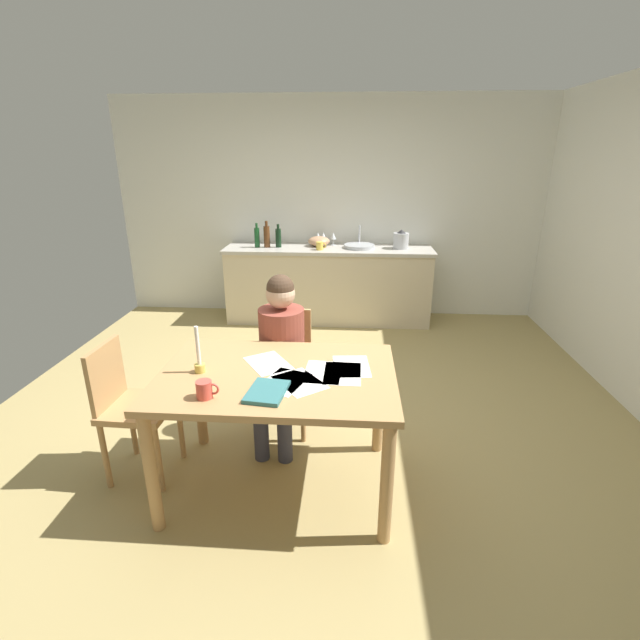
{
  "coord_description": "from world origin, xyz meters",
  "views": [
    {
      "loc": [
        0.28,
        -3.19,
        1.97
      ],
      "look_at": [
        0.07,
        -0.14,
        0.85
      ],
      "focal_mm": 25.92,
      "sensor_mm": 36.0,
      "label": 1
    }
  ],
  "objects": [
    {
      "name": "paper_receipt",
      "position": [
        0.29,
        -0.72,
        0.78
      ],
      "size": [
        0.23,
        0.31,
        0.0
      ],
      "primitive_type": "cube",
      "rotation": [
        0.0,
        0.0,
        0.09
      ],
      "color": "white",
      "rests_on": "dining_table"
    },
    {
      "name": "chair_side_empty",
      "position": [
        -1.08,
        -0.77,
        0.5
      ],
      "size": [
        0.41,
        0.41,
        0.88
      ],
      "color": "tan",
      "rests_on": "ground"
    },
    {
      "name": "ground_plane",
      "position": [
        0.0,
        0.0,
        -0.02
      ],
      "size": [
        5.2,
        5.2,
        0.04
      ],
      "primitive_type": "cube",
      "color": "tan"
    },
    {
      "name": "paper_letter",
      "position": [
        0.01,
        -0.94,
        0.78
      ],
      "size": [
        0.35,
        0.36,
        0.0
      ],
      "primitive_type": "cube",
      "rotation": [
        0.0,
        0.0,
        0.66
      ],
      "color": "white",
      "rests_on": "dining_table"
    },
    {
      "name": "wine_glass_by_kettle",
      "position": [
        -0.07,
        2.39,
        1.01
      ],
      "size": [
        0.07,
        0.07,
        0.15
      ],
      "color": "silver",
      "rests_on": "kitchen_counter"
    },
    {
      "name": "mixing_bowl",
      "position": [
        -0.12,
        2.32,
        0.96
      ],
      "size": [
        0.26,
        0.26,
        0.12
      ],
      "primitive_type": "ellipsoid",
      "color": "tan",
      "rests_on": "kitchen_counter"
    },
    {
      "name": "bottle_vinegar",
      "position": [
        -0.73,
        2.2,
        1.03
      ],
      "size": [
        0.07,
        0.07,
        0.31
      ],
      "color": "#593319",
      "rests_on": "kitchen_counter"
    },
    {
      "name": "person_seated",
      "position": [
        -0.2,
        -0.28,
        0.68
      ],
      "size": [
        0.34,
        0.6,
        1.19
      ],
      "color": "brown",
      "rests_on": "ground"
    },
    {
      "name": "stovetop_kettle",
      "position": [
        0.85,
        2.24,
        1.0
      ],
      "size": [
        0.18,
        0.18,
        0.22
      ],
      "color": "#B7BABF",
      "rests_on": "kitchen_counter"
    },
    {
      "name": "paper_flyer",
      "position": [
        -0.08,
        -0.94,
        0.78
      ],
      "size": [
        0.3,
        0.35,
        0.0
      ],
      "primitive_type": "cube",
      "rotation": [
        0.0,
        0.0,
        -0.36
      ],
      "color": "white",
      "rests_on": "dining_table"
    },
    {
      "name": "paper_envelope",
      "position": [
        0.13,
        -0.8,
        0.78
      ],
      "size": [
        0.23,
        0.31,
        0.0
      ],
      "primitive_type": "cube",
      "rotation": [
        0.0,
        0.0,
        -0.06
      ],
      "color": "white",
      "rests_on": "dining_table"
    },
    {
      "name": "coffee_mug",
      "position": [
        -0.46,
        -1.14,
        0.82
      ],
      "size": [
        0.12,
        0.08,
        0.09
      ],
      "color": "#D84C3F",
      "rests_on": "dining_table"
    },
    {
      "name": "chair_at_table",
      "position": [
        -0.2,
        -0.13,
        0.5
      ],
      "size": [
        0.42,
        0.42,
        0.88
      ],
      "color": "tan",
      "rests_on": "ground"
    },
    {
      "name": "paper_bill",
      "position": [
        -0.21,
        -0.71,
        0.78
      ],
      "size": [
        0.34,
        0.36,
        0.0
      ],
      "primitive_type": "cube",
      "rotation": [
        0.0,
        0.0,
        0.59
      ],
      "color": "white",
      "rests_on": "dining_table"
    },
    {
      "name": "kitchen_counter",
      "position": [
        0.0,
        2.24,
        0.45
      ],
      "size": [
        2.46,
        0.64,
        0.9
      ],
      "color": "beige",
      "rests_on": "ground"
    },
    {
      "name": "bottle_wine_red",
      "position": [
        -0.59,
        2.22,
        1.02
      ],
      "size": [
        0.07,
        0.07,
        0.27
      ],
      "color": "black",
      "rests_on": "kitchen_counter"
    },
    {
      "name": "sink_unit",
      "position": [
        0.36,
        2.24,
        0.92
      ],
      "size": [
        0.36,
        0.36,
        0.24
      ],
      "color": "#B2B7BC",
      "rests_on": "kitchen_counter"
    },
    {
      "name": "wine_glass_near_sink",
      "position": [
        0.05,
        2.39,
        1.01
      ],
      "size": [
        0.07,
        0.07,
        0.15
      ],
      "color": "silver",
      "rests_on": "kitchen_counter"
    },
    {
      "name": "paper_notice",
      "position": [
        0.24,
        -0.81,
        0.78
      ],
      "size": [
        0.21,
        0.3,
        0.0
      ],
      "primitive_type": "cube",
      "rotation": [
        0.0,
        0.0,
        -0.02
      ],
      "color": "white",
      "rests_on": "dining_table"
    },
    {
      "name": "dining_table",
      "position": [
        -0.13,
        -0.84,
        0.67
      ],
      "size": [
        1.36,
        0.93,
        0.77
      ],
      "color": "tan",
      "rests_on": "ground"
    },
    {
      "name": "bottle_oil",
      "position": [
        -0.85,
        2.2,
        1.02
      ],
      "size": [
        0.06,
        0.06,
        0.28
      ],
      "color": "#194C23",
      "rests_on": "kitchen_counter"
    },
    {
      "name": "wine_glass_back_left",
      "position": [
        -0.14,
        2.39,
        1.01
      ],
      "size": [
        0.07,
        0.07,
        0.15
      ],
      "color": "silver",
      "rests_on": "kitchen_counter"
    },
    {
      "name": "book_magazine",
      "position": [
        -0.15,
        -1.08,
        0.79
      ],
      "size": [
        0.22,
        0.28,
        0.02
      ],
      "primitive_type": "cube",
      "rotation": [
        0.0,
        0.0,
        -0.13
      ],
      "color": "#336D71",
      "rests_on": "dining_table"
    },
    {
      "name": "wall_back",
      "position": [
        0.0,
        2.6,
        1.3
      ],
      "size": [
        5.2,
        0.12,
        2.6
      ],
      "primitive_type": "cube",
      "color": "silver",
      "rests_on": "ground"
    },
    {
      "name": "candlestick",
      "position": [
        -0.58,
        -0.85,
        0.85
      ],
      "size": [
        0.06,
        0.06,
        0.28
      ],
      "color": "gold",
      "rests_on": "dining_table"
    },
    {
      "name": "teacup_on_counter",
      "position": [
        -0.09,
        2.09,
        0.95
      ],
      "size": [
        0.12,
        0.08,
        0.09
      ],
      "color": "#F2CC4C",
      "rests_on": "kitchen_counter"
    }
  ]
}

